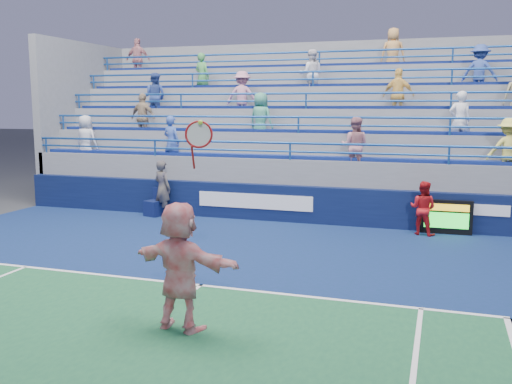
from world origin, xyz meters
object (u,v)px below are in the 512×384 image
(judge_chair, at_px, (155,207))
(ball_girl, at_px, (423,208))
(serve_speed_board, at_px, (446,217))
(line_judge, at_px, (163,188))
(tennis_player, at_px, (180,266))

(judge_chair, distance_m, ball_girl, 8.14)
(serve_speed_board, distance_m, line_judge, 8.48)
(judge_chair, relative_size, line_judge, 0.50)
(ball_girl, bearing_deg, judge_chair, 16.48)
(serve_speed_board, height_order, ball_girl, ball_girl)
(judge_chair, relative_size, tennis_player, 0.27)
(ball_girl, bearing_deg, tennis_player, 84.72)
(serve_speed_board, relative_size, judge_chair, 1.53)
(line_judge, height_order, ball_girl, line_judge)
(serve_speed_board, xyz_separation_m, judge_chair, (-8.73, -0.16, -0.19))
(tennis_player, bearing_deg, serve_speed_board, 64.55)
(serve_speed_board, bearing_deg, tennis_player, -115.45)
(serve_speed_board, distance_m, tennis_player, 9.18)
(tennis_player, height_order, ball_girl, tennis_player)
(tennis_player, height_order, line_judge, tennis_player)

